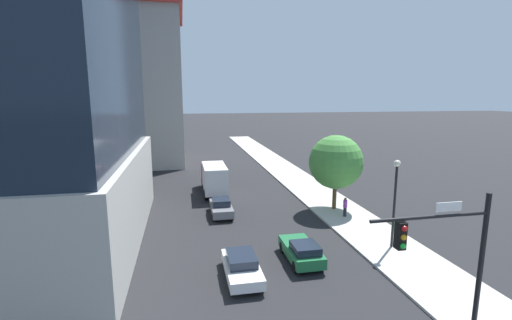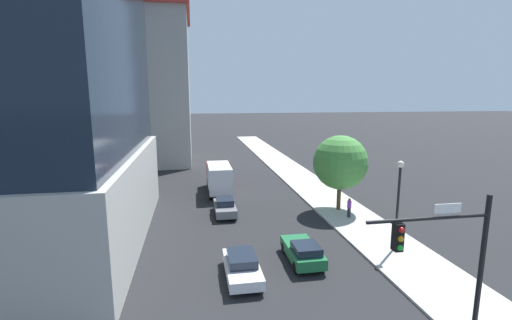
# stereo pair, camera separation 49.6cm
# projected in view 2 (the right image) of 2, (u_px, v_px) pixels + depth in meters

# --- Properties ---
(sidewalk) EXTENTS (4.73, 120.00, 0.15)m
(sidewalk) POSITION_uv_depth(u_px,v_px,m) (351.00, 217.00, 30.15)
(sidewalk) COLOR #B2AFA8
(sidewalk) RESTS_ON ground
(construction_building) EXTENTS (21.83, 16.77, 34.26)m
(construction_building) POSITION_uv_depth(u_px,v_px,m) (140.00, 71.00, 53.88)
(construction_building) COLOR #B2AFA8
(construction_building) RESTS_ON ground
(traffic_light_pole) EXTENTS (5.03, 0.48, 6.36)m
(traffic_light_pole) POSITION_uv_depth(u_px,v_px,m) (447.00, 251.00, 13.51)
(traffic_light_pole) COLOR black
(traffic_light_pole) RESTS_ON sidewalk
(street_lamp) EXTENTS (0.44, 0.44, 5.92)m
(street_lamp) POSITION_uv_depth(u_px,v_px,m) (399.00, 192.00, 23.11)
(street_lamp) COLOR black
(street_lamp) RESTS_ON sidewalk
(street_tree) EXTENTS (4.75, 4.75, 6.64)m
(street_tree) POSITION_uv_depth(u_px,v_px,m) (340.00, 163.00, 31.20)
(street_tree) COLOR brown
(street_tree) RESTS_ON sidewalk
(car_white) EXTENTS (1.85, 4.30, 1.38)m
(car_white) POSITION_uv_depth(u_px,v_px,m) (242.00, 266.00, 20.14)
(car_white) COLOR silver
(car_white) RESTS_ON ground
(car_green) EXTENTS (1.81, 4.08, 1.43)m
(car_green) POSITION_uv_depth(u_px,v_px,m) (303.00, 251.00, 21.97)
(car_green) COLOR #1E6638
(car_green) RESTS_ON ground
(car_gray) EXTENTS (1.74, 4.05, 1.46)m
(car_gray) POSITION_uv_depth(u_px,v_px,m) (225.00, 207.00, 30.80)
(car_gray) COLOR slate
(car_gray) RESTS_ON ground
(box_truck) EXTENTS (2.27, 7.43, 3.20)m
(box_truck) POSITION_uv_depth(u_px,v_px,m) (219.00, 176.00, 37.41)
(box_truck) COLOR #B21E1E
(box_truck) RESTS_ON ground
(pedestrian_green_shirt) EXTENTS (0.34, 0.34, 1.59)m
(pedestrian_green_shirt) POSITION_uv_depth(u_px,v_px,m) (400.00, 232.00, 24.52)
(pedestrian_green_shirt) COLOR brown
(pedestrian_green_shirt) RESTS_ON sidewalk
(pedestrian_purple_shirt) EXTENTS (0.34, 0.34, 1.63)m
(pedestrian_purple_shirt) POSITION_uv_depth(u_px,v_px,m) (349.00, 208.00, 29.73)
(pedestrian_purple_shirt) COLOR black
(pedestrian_purple_shirt) RESTS_ON sidewalk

